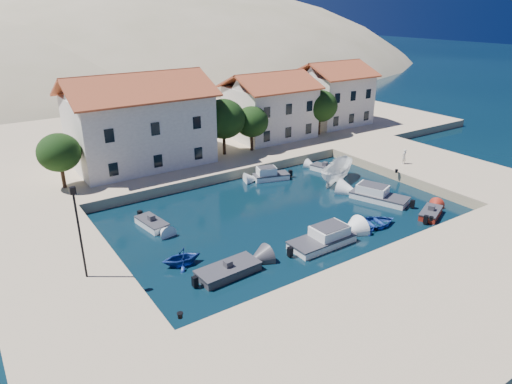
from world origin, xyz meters
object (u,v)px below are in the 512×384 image
at_px(building_mid, 270,105).
at_px(lamppost, 78,224).
at_px(building_left, 139,119).
at_px(boat_east, 336,181).
at_px(cabin_cruiser_south, 322,240).
at_px(rowboat_south, 373,226).
at_px(building_right, 333,92).
at_px(pedestrian, 404,157).
at_px(cabin_cruiser_east, 379,196).

relative_size(building_mid, lamppost, 1.69).
height_order(building_left, boat_east, building_left).
bearing_deg(building_left, cabin_cruiser_south, -77.93).
bearing_deg(building_left, rowboat_south, -65.54).
bearing_deg(rowboat_south, building_right, -24.07).
distance_m(building_left, lamppost, 23.10).
relative_size(building_right, lamppost, 1.52).
height_order(building_right, cabin_cruiser_south, building_right).
relative_size(lamppost, rowboat_south, 1.50).
height_order(building_mid, cabin_cruiser_south, building_mid).
distance_m(building_right, lamppost, 46.98).
relative_size(building_left, cabin_cruiser_south, 2.71).
distance_m(building_right, boat_east, 22.53).
xyz_separation_m(boat_east, pedestrian, (8.04, -2.08, 1.82)).
height_order(lamppost, boat_east, lamppost).
xyz_separation_m(building_left, cabin_cruiser_east, (15.44, -20.51, -5.46)).
height_order(building_mid, building_right, building_right).
distance_m(lamppost, pedestrian, 35.41).
xyz_separation_m(lamppost, pedestrian, (35.12, 3.50, -2.93)).
relative_size(cabin_cruiser_south, boat_east, 0.93).
xyz_separation_m(building_right, pedestrian, (-6.38, -18.50, -3.65)).
distance_m(building_mid, cabin_cruiser_south, 28.51).
bearing_deg(building_right, lamppost, -152.07).
bearing_deg(building_mid, building_left, -176.82).
relative_size(building_right, cabin_cruiser_south, 1.74).
xyz_separation_m(building_left, pedestrian, (23.62, -16.50, -4.12)).
bearing_deg(building_right, cabin_cruiser_south, -133.73).
bearing_deg(cabin_cruiser_east, cabin_cruiser_south, 87.53).
bearing_deg(rowboat_south, cabin_cruiser_east, -40.57).
xyz_separation_m(lamppost, cabin_cruiser_south, (16.63, -3.99, -4.28)).
xyz_separation_m(rowboat_south, pedestrian, (12.72, 7.45, 1.82)).
bearing_deg(cabin_cruiser_east, pedestrian, -85.05).
relative_size(cabin_cruiser_south, pedestrian, 3.32).
relative_size(cabin_cruiser_south, rowboat_south, 1.31).
relative_size(lamppost, cabin_cruiser_south, 1.15).
bearing_deg(building_left, building_mid, 3.18).
distance_m(building_mid, cabin_cruiser_east, 22.17).
relative_size(rowboat_south, pedestrian, 2.55).
relative_size(building_left, lamppost, 2.36).
bearing_deg(cabin_cruiser_east, boat_east, -22.50).
height_order(cabin_cruiser_east, pedestrian, pedestrian).
bearing_deg(pedestrian, cabin_cruiser_east, 20.60).
xyz_separation_m(building_mid, cabin_cruiser_east, (-2.56, -21.51, -4.75)).
distance_m(cabin_cruiser_east, boat_east, 6.11).
height_order(cabin_cruiser_east, boat_east, cabin_cruiser_east).
bearing_deg(cabin_cruiser_south, lamppost, 165.40).
height_order(building_left, building_mid, building_left).
distance_m(building_left, building_right, 30.07).
distance_m(rowboat_south, pedestrian, 14.86).
bearing_deg(building_right, rowboat_south, -126.37).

